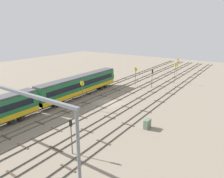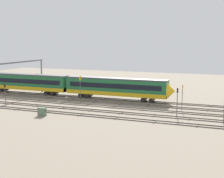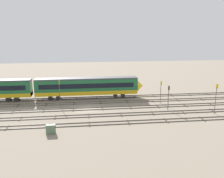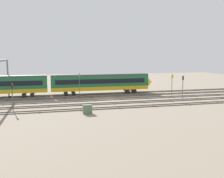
{
  "view_description": "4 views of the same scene",
  "coord_description": "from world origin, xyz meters",
  "px_view_note": "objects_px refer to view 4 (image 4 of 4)",
  "views": [
    {
      "loc": [
        -35.13,
        -24.59,
        15.85
      ],
      "look_at": [
        3.5,
        1.8,
        2.02
      ],
      "focal_mm": 33.66,
      "sensor_mm": 36.0,
      "label": 1
    },
    {
      "loc": [
        27.59,
        -62.16,
        13.66
      ],
      "look_at": [
        0.93,
        4.19,
        3.09
      ],
      "focal_mm": 54.0,
      "sensor_mm": 36.0,
      "label": 2
    },
    {
      "loc": [
        -1.24,
        -50.27,
        16.44
      ],
      "look_at": [
        5.51,
        3.78,
        3.23
      ],
      "focal_mm": 40.59,
      "sensor_mm": 36.0,
      "label": 3
    },
    {
      "loc": [
        -12.02,
        -51.57,
        9.44
      ],
      "look_at": [
        1.39,
        2.17,
        2.03
      ],
      "focal_mm": 40.0,
      "sensor_mm": 36.0,
      "label": 4
    }
  ],
  "objects_px": {
    "signal_light_trackside_departure": "(12,93)",
    "signal_light_trackside_approach": "(183,84)",
    "relay_cabinet": "(87,109)",
    "speed_sign_near_foreground": "(80,82)",
    "speed_sign_distant_end": "(172,81)"
  },
  "relations": [
    {
      "from": "speed_sign_distant_end",
      "to": "relay_cabinet",
      "type": "xyz_separation_m",
      "value": [
        -22.54,
        -14.32,
        -2.63
      ]
    },
    {
      "from": "signal_light_trackside_approach",
      "to": "signal_light_trackside_departure",
      "type": "height_order",
      "value": "signal_light_trackside_approach"
    },
    {
      "from": "speed_sign_near_foreground",
      "to": "speed_sign_distant_end",
      "type": "bearing_deg",
      "value": 0.04
    },
    {
      "from": "signal_light_trackside_departure",
      "to": "speed_sign_near_foreground",
      "type": "bearing_deg",
      "value": 36.85
    },
    {
      "from": "speed_sign_near_foreground",
      "to": "signal_light_trackside_approach",
      "type": "bearing_deg",
      "value": -12.83
    },
    {
      "from": "speed_sign_distant_end",
      "to": "signal_light_trackside_approach",
      "type": "bearing_deg",
      "value": -89.98
    },
    {
      "from": "speed_sign_distant_end",
      "to": "signal_light_trackside_departure",
      "type": "bearing_deg",
      "value": -164.82
    },
    {
      "from": "signal_light_trackside_departure",
      "to": "relay_cabinet",
      "type": "bearing_deg",
      "value": -22.15
    },
    {
      "from": "speed_sign_distant_end",
      "to": "signal_light_trackside_departure",
      "type": "relative_size",
      "value": 1.05
    },
    {
      "from": "signal_light_trackside_departure",
      "to": "relay_cabinet",
      "type": "xyz_separation_m",
      "value": [
        12.09,
        -4.92,
        -2.39
      ]
    },
    {
      "from": "signal_light_trackside_departure",
      "to": "signal_light_trackside_approach",
      "type": "bearing_deg",
      "value": 7.15
    },
    {
      "from": "signal_light_trackside_approach",
      "to": "relay_cabinet",
      "type": "distance_m",
      "value": 24.51
    },
    {
      "from": "signal_light_trackside_departure",
      "to": "relay_cabinet",
      "type": "relative_size",
      "value": 3.21
    },
    {
      "from": "speed_sign_near_foreground",
      "to": "speed_sign_distant_end",
      "type": "relative_size",
      "value": 1.15
    },
    {
      "from": "speed_sign_distant_end",
      "to": "relay_cabinet",
      "type": "bearing_deg",
      "value": -147.57
    }
  ]
}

